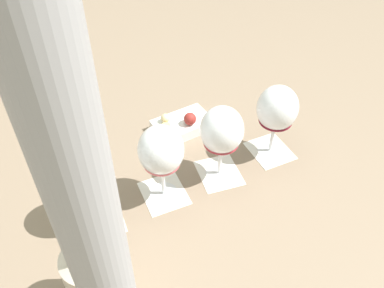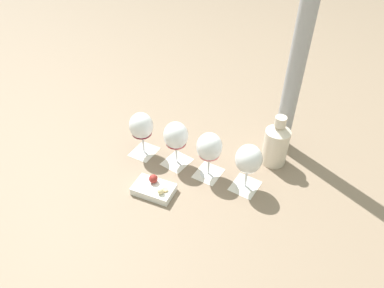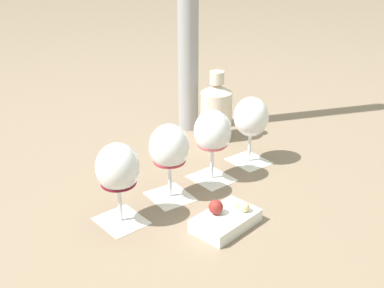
# 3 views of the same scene
# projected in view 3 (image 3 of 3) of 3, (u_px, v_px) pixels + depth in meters

# --- Properties ---
(ground_plane) EXTENTS (8.00, 8.00, 0.00)m
(ground_plane) POSITION_uv_depth(u_px,v_px,m) (193.00, 187.00, 1.18)
(ground_plane) COLOR #7F6B56
(tasting_card_0) EXTENTS (0.13, 0.14, 0.00)m
(tasting_card_0) POSITION_uv_depth(u_px,v_px,m) (249.00, 161.00, 1.31)
(tasting_card_0) COLOR silver
(tasting_card_0) RESTS_ON ground_plane
(tasting_card_1) EXTENTS (0.14, 0.14, 0.00)m
(tasting_card_1) POSITION_uv_depth(u_px,v_px,m) (212.00, 178.00, 1.22)
(tasting_card_1) COLOR silver
(tasting_card_1) RESTS_ON ground_plane
(tasting_card_2) EXTENTS (0.13, 0.14, 0.00)m
(tasting_card_2) POSITION_uv_depth(u_px,v_px,m) (170.00, 196.00, 1.14)
(tasting_card_2) COLOR silver
(tasting_card_2) RESTS_ON ground_plane
(tasting_card_3) EXTENTS (0.14, 0.14, 0.00)m
(tasting_card_3) POSITION_uv_depth(u_px,v_px,m) (121.00, 221.00, 1.04)
(tasting_card_3) COLOR silver
(tasting_card_3) RESTS_ON ground_plane
(wine_glass_0) EXTENTS (0.09, 0.09, 0.18)m
(wine_glass_0) POSITION_uv_depth(u_px,v_px,m) (251.00, 119.00, 1.26)
(wine_glass_0) COLOR white
(wine_glass_0) RESTS_ON tasting_card_0
(wine_glass_1) EXTENTS (0.09, 0.09, 0.18)m
(wine_glass_1) POSITION_uv_depth(u_px,v_px,m) (213.00, 134.00, 1.17)
(wine_glass_1) COLOR white
(wine_glass_1) RESTS_ON tasting_card_1
(wine_glass_2) EXTENTS (0.09, 0.09, 0.18)m
(wine_glass_2) POSITION_uv_depth(u_px,v_px,m) (169.00, 149.00, 1.09)
(wine_glass_2) COLOR white
(wine_glass_2) RESTS_ON tasting_card_2
(wine_glass_3) EXTENTS (0.09, 0.09, 0.18)m
(wine_glass_3) POSITION_uv_depth(u_px,v_px,m) (118.00, 170.00, 0.99)
(wine_glass_3) COLOR white
(wine_glass_3) RESTS_ON tasting_card_3
(ceramic_vase) EXTENTS (0.09, 0.09, 0.21)m
(ceramic_vase) POSITION_uv_depth(u_px,v_px,m) (216.00, 110.00, 1.43)
(ceramic_vase) COLOR beige
(ceramic_vase) RESTS_ON ground_plane
(snack_dish) EXTENTS (0.16, 0.16, 0.06)m
(snack_dish) POSITION_uv_depth(u_px,v_px,m) (226.00, 219.00, 1.02)
(snack_dish) COLOR white
(snack_dish) RESTS_ON ground_plane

